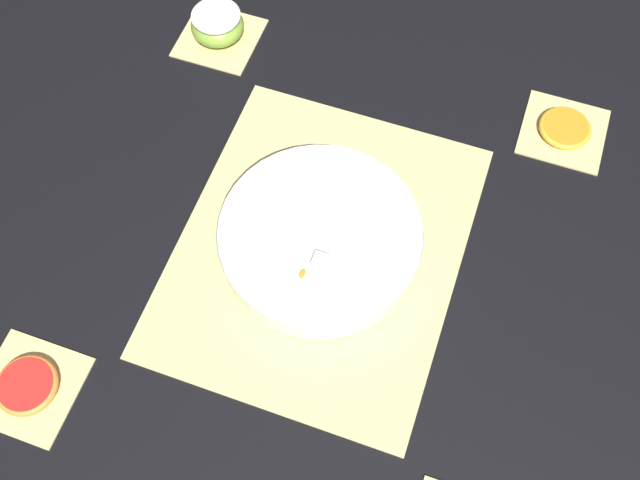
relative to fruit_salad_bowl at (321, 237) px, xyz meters
The scene contains 9 objects.
ground_plane 0.04m from the fruit_salad_bowl, 48.40° to the right, with size 6.00×6.00×0.00m, color black.
bamboo_mat_center 0.03m from the fruit_salad_bowl, 48.40° to the right, with size 0.48×0.39×0.01m.
coaster_mat_near_left 0.42m from the fruit_salad_bowl, 137.50° to the right, with size 0.13×0.13×0.01m.
coaster_mat_near_right 0.43m from the fruit_salad_bowl, 42.39° to the right, with size 0.13×0.13×0.01m.
coaster_mat_far_left 0.42m from the fruit_salad_bowl, 137.63° to the left, with size 0.13×0.13×0.01m.
fruit_salad_bowl is the anchor object (origin of this frame).
apple_half 0.42m from the fruit_salad_bowl, 137.50° to the right, with size 0.09×0.09×0.05m.
orange_slice_whole 0.42m from the fruit_salad_bowl, 137.63° to the left, with size 0.08×0.08×0.01m.
grapefruit_slice 0.42m from the fruit_salad_bowl, 42.39° to the right, with size 0.08×0.08×0.01m.
Camera 1 is at (0.45, 0.16, 0.94)m, focal length 42.00 mm.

